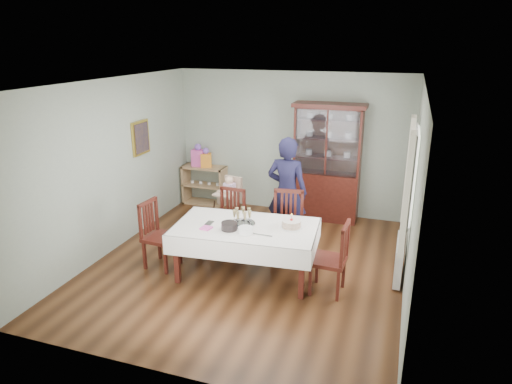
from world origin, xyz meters
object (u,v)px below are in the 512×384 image
at_px(sideboard, 205,185).
at_px(dining_table, 246,250).
at_px(gift_bag_pink, 198,156).
at_px(chair_far_left, 228,234).
at_px(high_chair, 230,210).
at_px(birthday_cake, 291,224).
at_px(china_cabinet, 327,161).
at_px(champagne_tray, 242,220).
at_px(chair_end_left, 161,247).
at_px(gift_bag_orange, 206,158).
at_px(chair_end_right, 329,272).
at_px(woman, 287,192).
at_px(chair_far_right, 286,240).

bearing_deg(sideboard, dining_table, -54.71).
relative_size(dining_table, gift_bag_pink, 4.50).
distance_m(chair_far_left, high_chair, 0.79).
distance_m(chair_far_left, birthday_cake, 1.36).
xyz_separation_m(china_cabinet, champagne_tray, (-0.75, -2.50, -0.30)).
bearing_deg(chair_end_left, china_cabinet, -30.46).
bearing_deg(birthday_cake, champagne_tray, -172.88).
xyz_separation_m(chair_far_left, gift_bag_orange, (-1.23, 1.91, 0.67)).
bearing_deg(chair_end_right, birthday_cake, -108.52).
relative_size(china_cabinet, birthday_cake, 7.03).
height_order(woman, birthday_cake, woman).
bearing_deg(china_cabinet, chair_far_left, -122.29).
bearing_deg(birthday_cake, dining_table, -167.66).
xyz_separation_m(chair_end_left, woman, (1.57, 1.35, 0.61)).
bearing_deg(chair_far_right, chair_far_left, 173.64).
xyz_separation_m(chair_far_right, birthday_cake, (0.20, -0.53, 0.50)).
bearing_deg(chair_far_right, high_chair, 141.46).
bearing_deg(gift_bag_pink, chair_far_left, -53.76).
relative_size(sideboard, chair_end_right, 0.89).
distance_m(chair_far_left, chair_end_right, 1.89).
relative_size(dining_table, birthday_cake, 6.75).
relative_size(chair_end_right, gift_bag_pink, 2.17).
bearing_deg(gift_bag_orange, chair_end_left, -80.18).
xyz_separation_m(chair_end_right, gift_bag_pink, (-3.15, 2.65, 0.71)).
height_order(champagne_tray, gift_bag_pink, gift_bag_pink).
bearing_deg(dining_table, chair_end_left, -173.45).
xyz_separation_m(sideboard, chair_end_left, (0.53, -2.72, -0.10)).
relative_size(chair_end_left, birthday_cake, 3.27).
height_order(chair_far_left, gift_bag_pink, gift_bag_pink).
height_order(birthday_cake, gift_bag_pink, gift_bag_pink).
xyz_separation_m(champagne_tray, gift_bag_orange, (-1.69, 2.50, 0.15)).
xyz_separation_m(dining_table, birthday_cake, (0.62, 0.14, 0.43)).
bearing_deg(chair_end_left, birthday_cake, -75.85).
bearing_deg(woman, sideboard, -29.60).
bearing_deg(champagne_tray, high_chair, 118.57).
relative_size(chair_far_left, chair_far_right, 0.95).
distance_m(chair_far_left, woman, 1.16).
distance_m(china_cabinet, birthday_cake, 2.43).
bearing_deg(gift_bag_pink, sideboard, 10.30).
bearing_deg(champagne_tray, chair_end_right, -6.39).
height_order(dining_table, chair_far_right, chair_far_right).
distance_m(sideboard, woman, 2.56).
distance_m(china_cabinet, chair_far_left, 2.41).
height_order(sideboard, chair_far_right, chair_far_right).
distance_m(dining_table, china_cabinet, 2.74).
bearing_deg(china_cabinet, birthday_cake, -91.29).
height_order(dining_table, high_chair, high_chair).
xyz_separation_m(china_cabinet, birthday_cake, (-0.05, -2.41, -0.31)).
bearing_deg(chair_end_left, chair_far_right, -58.81).
height_order(chair_far_left, high_chair, high_chair).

